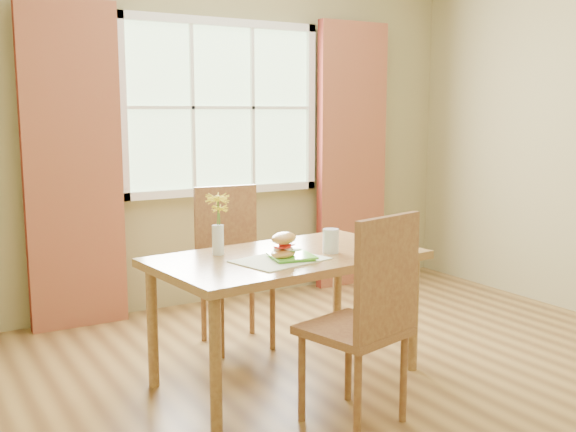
# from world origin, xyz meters

# --- Properties ---
(room) EXTENTS (4.24, 3.84, 2.74)m
(room) POSITION_xyz_m (0.00, 0.00, 1.35)
(room) COLOR olive
(room) RESTS_ON ground
(window) EXTENTS (1.62, 0.06, 1.32)m
(window) POSITION_xyz_m (0.00, 1.87, 1.50)
(window) COLOR #B6E1AA
(window) RESTS_ON room
(curtain_left) EXTENTS (0.65, 0.08, 2.20)m
(curtain_left) POSITION_xyz_m (-1.15, 1.78, 1.10)
(curtain_left) COLOR maroon
(curtain_left) RESTS_ON room
(curtain_right) EXTENTS (0.65, 0.08, 2.20)m
(curtain_right) POSITION_xyz_m (1.15, 1.78, 1.10)
(curtain_right) COLOR maroon
(curtain_right) RESTS_ON room
(dining_table) EXTENTS (1.52, 0.96, 0.70)m
(dining_table) POSITION_xyz_m (-0.38, 0.25, 0.63)
(dining_table) COLOR olive
(dining_table) RESTS_ON room
(chair_near) EXTENTS (0.52, 0.52, 1.02)m
(chair_near) POSITION_xyz_m (-0.36, -0.45, 0.56)
(chair_near) COLOR olive
(chair_near) RESTS_ON room
(chair_far) EXTENTS (0.45, 0.45, 1.00)m
(chair_far) POSITION_xyz_m (-0.37, 0.96, 0.55)
(chair_far) COLOR olive
(chair_far) RESTS_ON room
(placemat) EXTENTS (0.51, 0.42, 0.01)m
(placemat) POSITION_xyz_m (-0.49, 0.14, 0.71)
(placemat) COLOR beige
(placemat) RESTS_ON dining_table
(plate) EXTENTS (0.26, 0.26, 0.01)m
(plate) POSITION_xyz_m (-0.43, 0.13, 0.72)
(plate) COLOR #59C531
(plate) RESTS_ON placemat
(croissant_sandwich) EXTENTS (0.22, 0.21, 0.13)m
(croissant_sandwich) POSITION_xyz_m (-0.47, 0.13, 0.79)
(croissant_sandwich) COLOR gold
(croissant_sandwich) RESTS_ON plate
(water_glass) EXTENTS (0.09, 0.09, 0.13)m
(water_glass) POSITION_xyz_m (-0.15, 0.17, 0.77)
(water_glass) COLOR silver
(water_glass) RESTS_ON dining_table
(flower_vase) EXTENTS (0.14, 0.14, 0.33)m
(flower_vase) POSITION_xyz_m (-0.70, 0.44, 0.90)
(flower_vase) COLOR silver
(flower_vase) RESTS_ON dining_table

